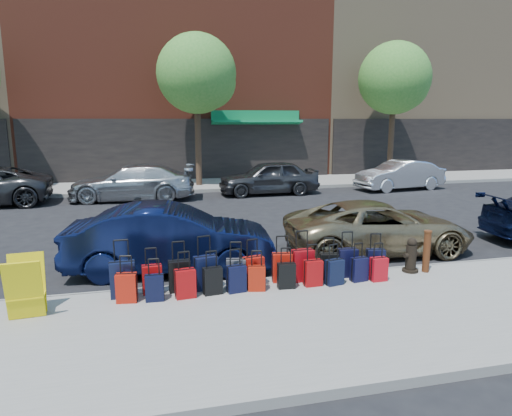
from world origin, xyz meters
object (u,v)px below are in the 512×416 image
object	(u,v)px
car_near_1	(171,239)
car_far_3	(400,175)
suitcase_front_5	(254,271)
fire_hydrant	(411,256)
car_far_1	(132,183)
bollard	(427,251)
car_far_2	(268,177)
tree_center	(200,76)
display_rack	(26,288)
car_near_2	(378,227)
tree_right	(397,80)

from	to	relation	value
car_near_1	car_far_3	xyz separation A→B (m)	(11.46, 9.70, -0.04)
suitcase_front_5	fire_hydrant	distance (m)	3.47
car_far_1	bollard	bearing A→B (deg)	36.34
car_far_1	car_far_2	size ratio (longest dim) A/B	1.15
car_far_1	tree_center	bearing A→B (deg)	138.95
display_rack	car_near_2	xyz separation A→B (m)	(7.74, 2.52, 0.01)
fire_hydrant	display_rack	distance (m)	7.47
car_far_2	fire_hydrant	bearing A→B (deg)	-0.29
suitcase_front_5	car_far_1	size ratio (longest dim) A/B	0.18
tree_right	car_near_2	distance (m)	15.17
fire_hydrant	bollard	size ratio (longest dim) A/B	0.83
car_far_2	car_far_3	size ratio (longest dim) A/B	1.04
car_far_2	car_far_1	bearing A→B (deg)	-88.74
car_far_1	car_far_3	bearing A→B (deg)	97.40
car_far_3	fire_hydrant	bearing A→B (deg)	-37.25
fire_hydrant	car_near_2	xyz separation A→B (m)	(0.29, 1.99, 0.16)
car_near_1	car_far_3	world-z (taller)	car_near_1
car_near_1	car_far_3	size ratio (longest dim) A/B	1.05
tree_right	display_rack	xyz separation A→B (m)	(-15.20, -14.85, -4.76)
tree_center	fire_hydrant	xyz separation A→B (m)	(2.75, -14.31, -4.91)
suitcase_front_5	car_near_2	size ratio (longest dim) A/B	0.20
bollard	car_far_2	xyz separation A→B (m)	(-0.35, 11.67, 0.15)
car_far_2	car_far_3	xyz separation A→B (m)	(6.54, -0.18, -0.05)
fire_hydrant	car_far_2	xyz separation A→B (m)	(-0.04, 11.58, 0.27)
car_near_1	car_far_1	distance (m)	9.76
tree_right	fire_hydrant	distance (m)	17.00
car_far_1	car_far_3	size ratio (longest dim) A/B	1.19
car_far_2	car_far_3	world-z (taller)	car_far_2
fire_hydrant	car_near_1	xyz separation A→B (m)	(-4.96, 1.70, 0.26)
car_far_3	tree_center	bearing A→B (deg)	-115.05
display_rack	tree_right	bearing A→B (deg)	39.01
bollard	car_far_3	xyz separation A→B (m)	(6.19, 11.49, 0.10)
car_near_1	car_far_2	world-z (taller)	car_far_2
tree_center	suitcase_front_5	xyz separation A→B (m)	(-0.72, -14.33, -4.97)
car_near_2	car_far_3	xyz separation A→B (m)	(6.21, 9.41, 0.06)
bollard	car_far_1	distance (m)	13.13
car_far_2	car_far_3	distance (m)	6.54
suitcase_front_5	bollard	size ratio (longest dim) A/B	1.03
fire_hydrant	car_far_3	bearing A→B (deg)	46.74
tree_right	car_near_1	distance (m)	18.50
tree_right	fire_hydrant	size ratio (longest dim) A/B	9.64
fire_hydrant	car_far_3	distance (m)	13.13
display_rack	car_far_1	xyz separation A→B (m)	(1.41, 11.93, 0.10)
bollard	car_far_3	size ratio (longest dim) A/B	0.21
tree_center	bollard	world-z (taller)	tree_center
tree_right	car_far_2	xyz separation A→B (m)	(-7.79, -2.73, -4.64)
car_near_1	car_near_2	world-z (taller)	car_near_1
car_near_1	car_far_3	bearing A→B (deg)	-43.50
tree_center	tree_right	size ratio (longest dim) A/B	1.00
tree_right	car_far_1	distance (m)	14.84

